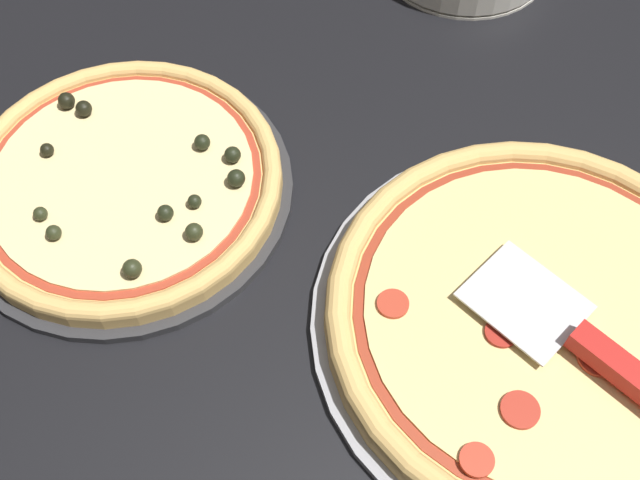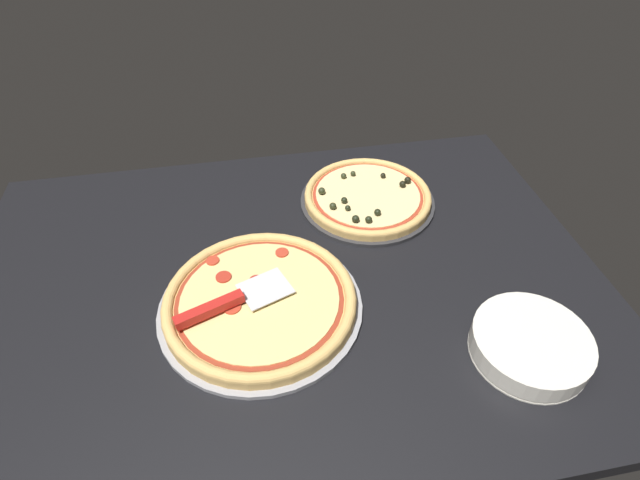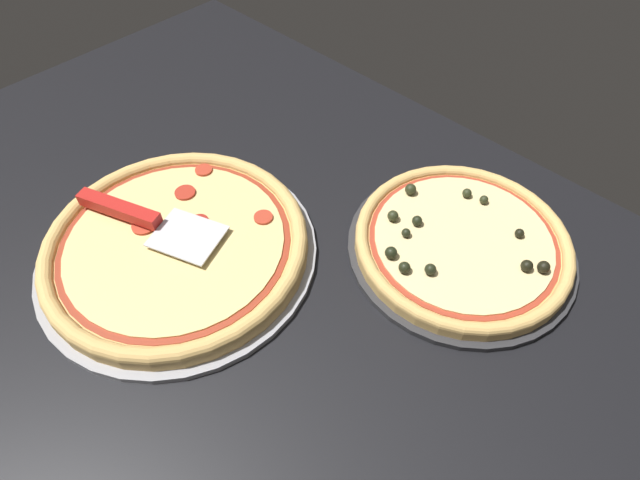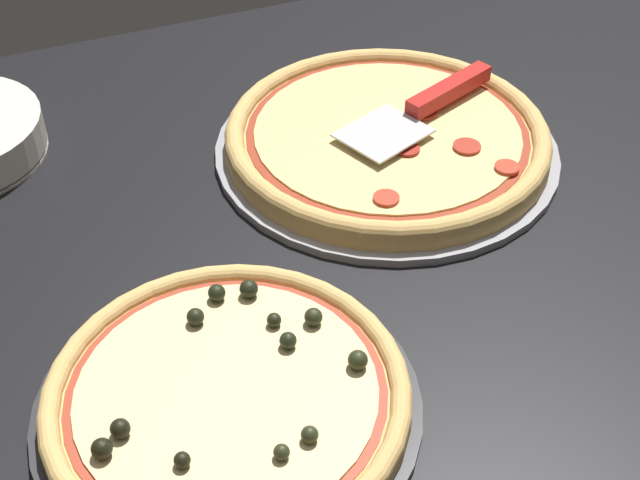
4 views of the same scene
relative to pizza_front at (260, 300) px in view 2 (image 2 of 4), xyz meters
The scene contains 7 objects.
ground_plane 10.23cm from the pizza_front, 48.67° to the left, with size 138.92×99.83×3.60cm, color black.
pizza_pan_front 2.04cm from the pizza_front, 60.28° to the right, with size 41.93×41.93×1.00cm, color #939399.
pizza_front is the anchor object (origin of this frame).
pizza_pan_back 43.07cm from the pizza_front, 44.79° to the left, with size 34.53×34.53×1.00cm, color #2D2D30.
pizza_back 42.99cm from the pizza_front, 44.79° to the left, with size 32.46×32.46×3.77cm.
serving_spatula 7.78cm from the pizza_front, 166.07° to the right, with size 24.10×13.24×2.00cm.
plate_stack 52.80cm from the pizza_front, 22.48° to the right, with size 22.07×22.07×4.90cm.
Camera 2 is at (-6.33, -74.80, 79.86)cm, focal length 28.00 mm.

